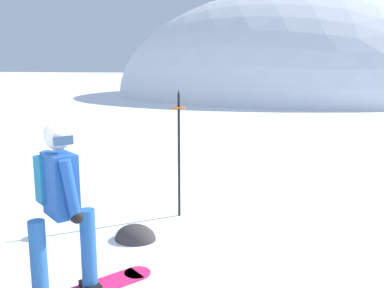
# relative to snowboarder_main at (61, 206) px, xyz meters

# --- Properties ---
(ridge_peak_main) EXTENTS (28.90, 26.01, 16.27)m
(ridge_peak_main) POSITION_rel_snowboarder_main_xyz_m (-0.60, 31.86, -0.92)
(ridge_peak_main) COLOR white
(ridge_peak_main) RESTS_ON ground
(snowboarder_main) EXTENTS (1.12, 1.59, 1.71)m
(snowboarder_main) POSITION_rel_snowboarder_main_xyz_m (0.00, 0.00, 0.00)
(snowboarder_main) COLOR #D11E5B
(snowboarder_main) RESTS_ON ground
(piste_marker_near) EXTENTS (0.20, 0.20, 1.87)m
(piste_marker_near) POSITION_rel_snowboarder_main_xyz_m (0.24, 2.47, 0.15)
(piste_marker_near) COLOR black
(piste_marker_near) RESTS_ON ground
(rock_dark) EXTENTS (0.54, 0.46, 0.38)m
(rock_dark) POSITION_rel_snowboarder_main_xyz_m (0.01, 1.47, -0.92)
(rock_dark) COLOR #383333
(rock_dark) RESTS_ON ground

